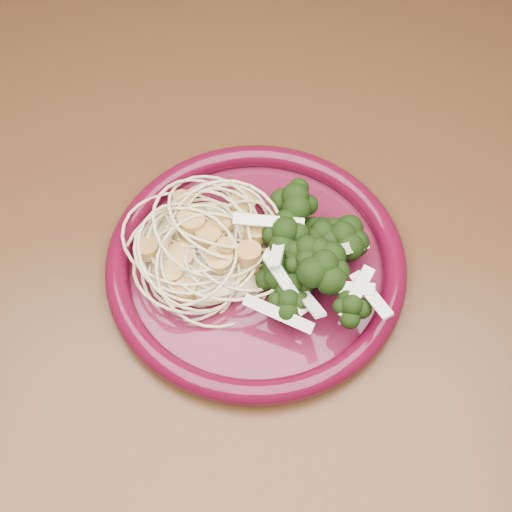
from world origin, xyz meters
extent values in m
plane|color=#502E1B|center=(0.00, 0.00, 0.00)|extent=(3.50, 3.50, 0.00)
cube|color=#472814|center=(0.00, 0.00, 0.73)|extent=(1.20, 0.80, 0.04)
cylinder|color=#4A0E1F|center=(0.09, -0.06, 0.75)|extent=(0.30, 0.30, 0.01)
torus|color=#4A071A|center=(0.09, -0.06, 0.76)|extent=(0.30, 0.30, 0.02)
ellipsoid|color=beige|center=(0.06, -0.05, 0.77)|extent=(0.14, 0.13, 0.03)
ellipsoid|color=black|center=(0.14, -0.08, 0.78)|extent=(0.11, 0.14, 0.04)
camera|label=1|loc=(0.11, -0.38, 1.26)|focal=50.00mm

